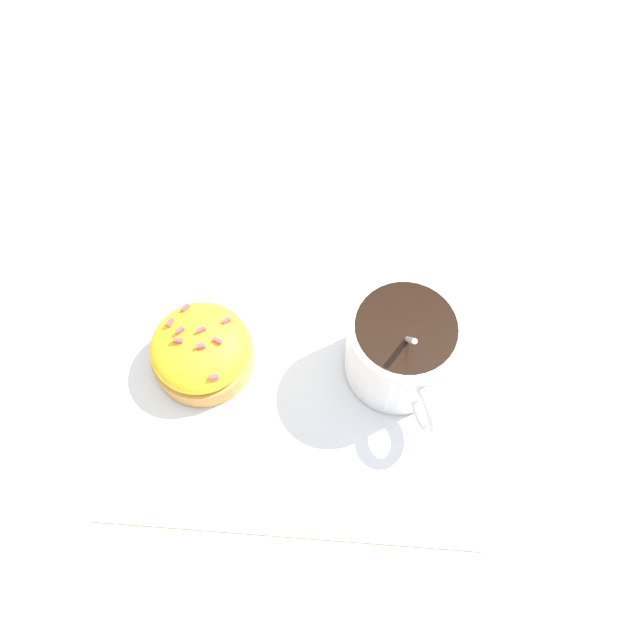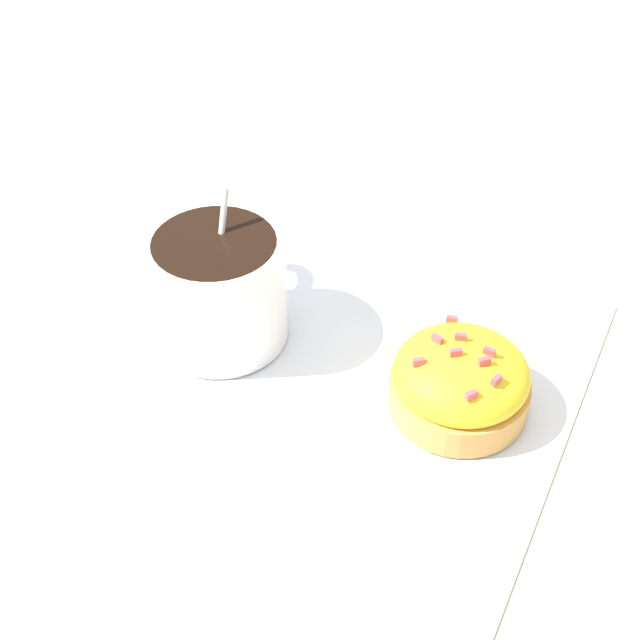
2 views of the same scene
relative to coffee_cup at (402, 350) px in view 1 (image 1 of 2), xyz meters
The scene contains 4 objects.
ground_plane 0.09m from the coffee_cup, ahead, with size 3.00×3.00×0.00m, color #C6B793.
paper_napkin 0.09m from the coffee_cup, ahead, with size 0.30×0.30×0.00m.
coffee_cup is the anchor object (origin of this frame).
frosted_pastry 0.16m from the coffee_cup, ahead, with size 0.08×0.08×0.05m.
Camera 1 is at (-0.04, 0.21, 0.49)m, focal length 35.00 mm.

